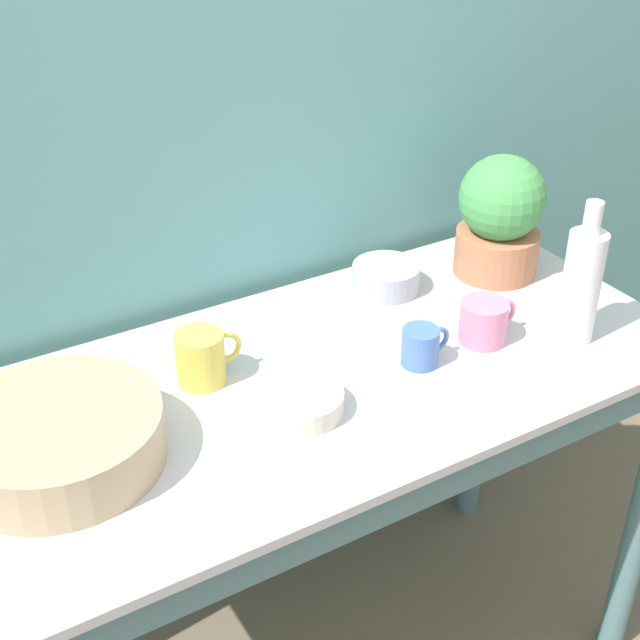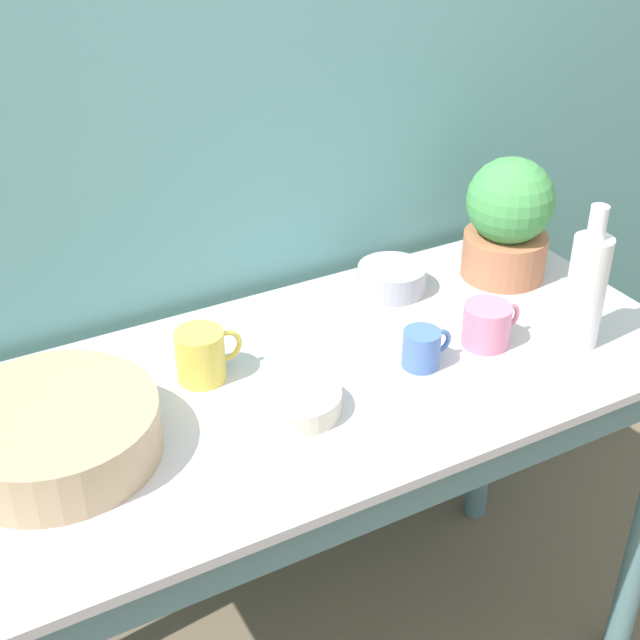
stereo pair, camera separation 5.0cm
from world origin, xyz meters
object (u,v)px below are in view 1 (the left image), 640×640
at_px(bowl_small_steel, 386,277).
at_px(potted_plant, 500,216).
at_px(bowl_wash_large, 57,438).
at_px(bowl_small_cream, 299,401).
at_px(mug_blue, 421,346).
at_px(bottle_tall, 581,284).
at_px(mug_pink, 484,322).
at_px(mug_yellow, 201,357).

bearing_deg(bowl_small_steel, potted_plant, -12.99).
distance_m(bowl_wash_large, bowl_small_cream, 0.41).
xyz_separation_m(bowl_wash_large, mug_blue, (0.68, -0.07, -0.01)).
height_order(potted_plant, bottle_tall, bottle_tall).
bearing_deg(bowl_small_cream, bowl_small_steel, 36.79).
bearing_deg(potted_plant, bottle_tall, -99.13).
relative_size(mug_pink, bowl_small_cream, 0.80).
height_order(bottle_tall, mug_pink, bottle_tall).
bearing_deg(mug_blue, bowl_small_cream, -177.41).
distance_m(potted_plant, bottle_tall, 0.30).
distance_m(mug_blue, mug_pink, 0.15).
bearing_deg(bowl_wash_large, bowl_small_steel, 14.33).
distance_m(potted_plant, bowl_small_steel, 0.28).
height_order(potted_plant, mug_blue, potted_plant).
distance_m(mug_pink, mug_yellow, 0.56).
relative_size(mug_yellow, bowl_small_cream, 0.81).
bearing_deg(bowl_small_cream, mug_yellow, 121.61).
relative_size(potted_plant, bowl_small_steel, 1.85).
bearing_deg(mug_blue, bowl_wash_large, 173.94).
distance_m(potted_plant, mug_pink, 0.31).
bearing_deg(bowl_small_cream, bowl_wash_large, 168.18).
relative_size(mug_yellow, bowl_small_steel, 0.87).
height_order(mug_pink, bowl_small_steel, mug_pink).
relative_size(potted_plant, mug_pink, 2.15).
xyz_separation_m(bowl_wash_large, mug_yellow, (0.30, 0.09, 0.00)).
bearing_deg(bowl_small_cream, mug_blue, 2.59).
xyz_separation_m(bowl_wash_large, bottle_tall, (0.99, -0.15, 0.08)).
distance_m(bottle_tall, mug_pink, 0.20).
bearing_deg(mug_pink, potted_plant, 45.26).
bearing_deg(bowl_wash_large, mug_blue, -6.06).
height_order(bowl_wash_large, mug_blue, bowl_wash_large).
bearing_deg(bottle_tall, bowl_small_cream, 173.22).
height_order(mug_blue, bowl_small_steel, mug_blue).
distance_m(bottle_tall, mug_yellow, 0.74).
xyz_separation_m(mug_pink, mug_yellow, (-0.54, 0.16, 0.01)).
bearing_deg(bottle_tall, bowl_wash_large, 171.16).
bearing_deg(bowl_small_steel, bottle_tall, -59.41).
bearing_deg(mug_yellow, mug_pink, -16.52).
relative_size(bowl_wash_large, bottle_tall, 1.18).
height_order(mug_pink, bowl_small_cream, mug_pink).
height_order(bowl_wash_large, mug_yellow, mug_yellow).
distance_m(mug_pink, bowl_small_steel, 0.27).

